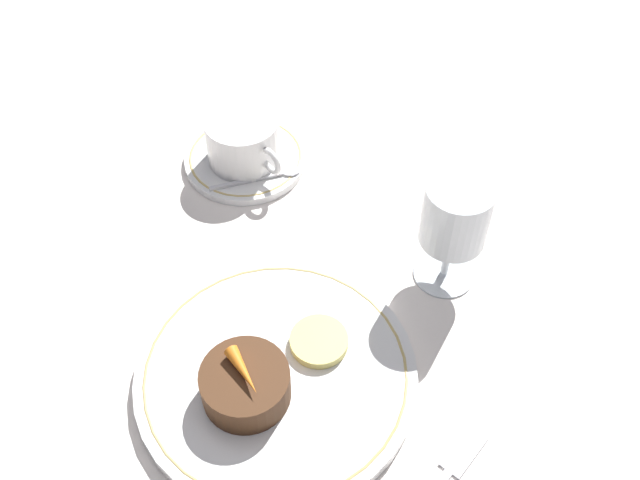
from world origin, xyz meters
The scene contains 9 objects.
ground_plane centered at (0.00, 0.00, 0.00)m, with size 3.00×3.00×0.00m, color white.
dinner_plate centered at (0.04, -0.05, 0.01)m, with size 0.27×0.27×0.01m.
saucer centered at (-0.22, 0.11, 0.01)m, with size 0.15×0.15×0.01m.
coffee_cup centered at (-0.22, 0.11, 0.04)m, with size 0.11×0.09×0.06m.
spoon centered at (-0.18, 0.10, 0.01)m, with size 0.05×0.11×0.00m.
wine_glass centered at (0.06, 0.16, 0.09)m, with size 0.07×0.07×0.13m.
dessert_cake centered at (0.04, -0.09, 0.03)m, with size 0.08×0.08×0.04m.
carrot_garnish centered at (0.04, -0.09, 0.06)m, with size 0.05×0.02×0.01m.
pineapple_slice centered at (0.04, 0.00, 0.02)m, with size 0.06×0.06×0.01m.
Camera 1 is at (0.34, -0.26, 0.65)m, focal length 42.00 mm.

